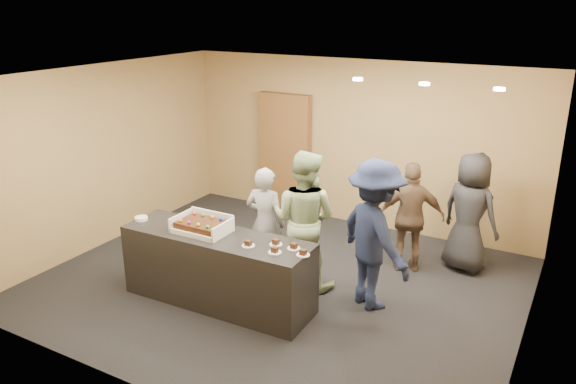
{
  "coord_description": "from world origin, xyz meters",
  "views": [
    {
      "loc": [
        3.35,
        -5.75,
        3.55
      ],
      "look_at": [
        0.14,
        0.0,
        1.3
      ],
      "focal_mm": 35.0,
      "sensor_mm": 36.0,
      "label": 1
    }
  ],
  "objects_px": {
    "person_sage_man": "(304,219)",
    "person_brown_extra": "(411,217)",
    "person_navy_man": "(375,235)",
    "cake_box": "(203,227)",
    "plate_stack": "(141,218)",
    "person_dark_suit": "(470,212)",
    "serving_counter": "(218,269)",
    "storage_cabinet": "(285,154)",
    "sheet_cake": "(202,224)",
    "person_server_grey": "(265,223)"
  },
  "relations": [
    {
      "from": "plate_stack",
      "to": "person_navy_man",
      "type": "relative_size",
      "value": 0.09
    },
    {
      "from": "person_server_grey",
      "to": "plate_stack",
      "type": "bearing_deg",
      "value": 32.87
    },
    {
      "from": "storage_cabinet",
      "to": "person_brown_extra",
      "type": "bearing_deg",
      "value": -24.2
    },
    {
      "from": "serving_counter",
      "to": "sheet_cake",
      "type": "relative_size",
      "value": 4.28
    },
    {
      "from": "cake_box",
      "to": "person_dark_suit",
      "type": "height_order",
      "value": "person_dark_suit"
    },
    {
      "from": "sheet_cake",
      "to": "storage_cabinet",
      "type": "bearing_deg",
      "value": 101.59
    },
    {
      "from": "serving_counter",
      "to": "person_dark_suit",
      "type": "distance_m",
      "value": 3.47
    },
    {
      "from": "cake_box",
      "to": "person_server_grey",
      "type": "xyz_separation_m",
      "value": [
        0.35,
        0.87,
        -0.18
      ]
    },
    {
      "from": "person_navy_man",
      "to": "person_brown_extra",
      "type": "xyz_separation_m",
      "value": [
        0.09,
        1.15,
        -0.15
      ]
    },
    {
      "from": "serving_counter",
      "to": "person_server_grey",
      "type": "relative_size",
      "value": 1.57
    },
    {
      "from": "storage_cabinet",
      "to": "cake_box",
      "type": "xyz_separation_m",
      "value": [
        0.66,
        -3.17,
        -0.09
      ]
    },
    {
      "from": "plate_stack",
      "to": "storage_cabinet",
      "type": "bearing_deg",
      "value": 85.56
    },
    {
      "from": "storage_cabinet",
      "to": "person_navy_man",
      "type": "relative_size",
      "value": 1.13
    },
    {
      "from": "cake_box",
      "to": "person_navy_man",
      "type": "bearing_deg",
      "value": 24.17
    },
    {
      "from": "sheet_cake",
      "to": "person_navy_man",
      "type": "relative_size",
      "value": 0.3
    },
    {
      "from": "person_server_grey",
      "to": "person_brown_extra",
      "type": "xyz_separation_m",
      "value": [
        1.62,
        1.12,
        0.0
      ]
    },
    {
      "from": "cake_box",
      "to": "person_sage_man",
      "type": "bearing_deg",
      "value": 45.62
    },
    {
      "from": "cake_box",
      "to": "person_dark_suit",
      "type": "xyz_separation_m",
      "value": [
        2.66,
        2.41,
        -0.11
      ]
    },
    {
      "from": "person_server_grey",
      "to": "person_navy_man",
      "type": "bearing_deg",
      "value": 174.66
    },
    {
      "from": "serving_counter",
      "to": "cake_box",
      "type": "relative_size",
      "value": 3.65
    },
    {
      "from": "plate_stack",
      "to": "person_server_grey",
      "type": "xyz_separation_m",
      "value": [
        1.26,
        0.96,
        -0.16
      ]
    },
    {
      "from": "serving_counter",
      "to": "plate_stack",
      "type": "bearing_deg",
      "value": -177.53
    },
    {
      "from": "person_sage_man",
      "to": "person_dark_suit",
      "type": "distance_m",
      "value": 2.31
    },
    {
      "from": "plate_stack",
      "to": "person_server_grey",
      "type": "bearing_deg",
      "value": 37.37
    },
    {
      "from": "sheet_cake",
      "to": "person_server_grey",
      "type": "height_order",
      "value": "person_server_grey"
    },
    {
      "from": "sheet_cake",
      "to": "person_brown_extra",
      "type": "distance_m",
      "value": 2.83
    },
    {
      "from": "serving_counter",
      "to": "person_dark_suit",
      "type": "height_order",
      "value": "person_dark_suit"
    },
    {
      "from": "person_navy_man",
      "to": "person_brown_extra",
      "type": "relative_size",
      "value": 1.2
    },
    {
      "from": "person_sage_man",
      "to": "person_navy_man",
      "type": "bearing_deg",
      "value": 172.06
    },
    {
      "from": "serving_counter",
      "to": "cake_box",
      "type": "xyz_separation_m",
      "value": [
        -0.21,
        0.02,
        0.5
      ]
    },
    {
      "from": "serving_counter",
      "to": "storage_cabinet",
      "type": "height_order",
      "value": "storage_cabinet"
    },
    {
      "from": "cake_box",
      "to": "person_dark_suit",
      "type": "distance_m",
      "value": 3.59
    },
    {
      "from": "person_server_grey",
      "to": "person_sage_man",
      "type": "bearing_deg",
      "value": -179.36
    },
    {
      "from": "person_sage_man",
      "to": "person_brown_extra",
      "type": "distance_m",
      "value": 1.53
    },
    {
      "from": "person_brown_extra",
      "to": "person_navy_man",
      "type": "bearing_deg",
      "value": 61.85
    },
    {
      "from": "person_sage_man",
      "to": "person_brown_extra",
      "type": "xyz_separation_m",
      "value": [
        1.07,
        1.08,
        -0.14
      ]
    },
    {
      "from": "person_brown_extra",
      "to": "person_dark_suit",
      "type": "distance_m",
      "value": 0.8
    },
    {
      "from": "storage_cabinet",
      "to": "sheet_cake",
      "type": "relative_size",
      "value": 3.71
    },
    {
      "from": "person_server_grey",
      "to": "person_dark_suit",
      "type": "bearing_deg",
      "value": -150.79
    },
    {
      "from": "serving_counter",
      "to": "person_navy_man",
      "type": "xyz_separation_m",
      "value": [
        1.67,
        0.87,
        0.47
      ]
    },
    {
      "from": "sheet_cake",
      "to": "person_sage_man",
      "type": "bearing_deg",
      "value": 46.36
    },
    {
      "from": "serving_counter",
      "to": "plate_stack",
      "type": "relative_size",
      "value": 14.74
    },
    {
      "from": "plate_stack",
      "to": "person_brown_extra",
      "type": "relative_size",
      "value": 0.11
    },
    {
      "from": "storage_cabinet",
      "to": "plate_stack",
      "type": "xyz_separation_m",
      "value": [
        -0.25,
        -3.27,
        -0.12
      ]
    },
    {
      "from": "serving_counter",
      "to": "person_sage_man",
      "type": "relative_size",
      "value": 1.32
    },
    {
      "from": "cake_box",
      "to": "plate_stack",
      "type": "distance_m",
      "value": 0.92
    },
    {
      "from": "person_sage_man",
      "to": "person_dark_suit",
      "type": "relative_size",
      "value": 1.09
    },
    {
      "from": "plate_stack",
      "to": "person_sage_man",
      "type": "distance_m",
      "value": 2.07
    },
    {
      "from": "cake_box",
      "to": "serving_counter",
      "type": "bearing_deg",
      "value": -6.5
    },
    {
      "from": "sheet_cake",
      "to": "cake_box",
      "type": "bearing_deg",
      "value": 89.11
    }
  ]
}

